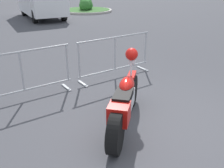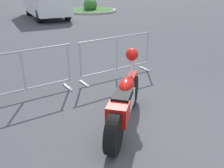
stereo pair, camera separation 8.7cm
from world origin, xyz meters
The scene contains 5 objects.
ground_plane centered at (0.00, 0.00, 0.00)m, with size 120.00×120.00×0.00m, color #424247.
motorcycle centered at (-0.53, 0.39, 0.47)m, with size 1.71×1.64×1.24m.
crowd_barrier_near centered at (-1.72, 2.43, 0.55)m, with size 2.18×0.46×1.07m.
crowd_barrier_far centered at (0.65, 2.43, 0.55)m, with size 2.18×0.46×1.07m.
planter_island centered at (6.29, 14.50, 0.27)m, with size 3.74×3.74×1.01m.
Camera 2 is at (-2.78, -2.74, 2.47)m, focal length 40.00 mm.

